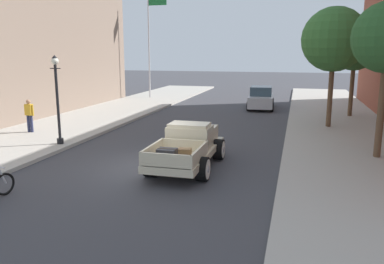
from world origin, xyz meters
TOP-DOWN VIEW (x-y plane):
  - ground_plane at (0.00, 0.00)m, footprint 140.00×140.00m
  - sidewalk_right at (7.25, 0.00)m, footprint 5.50×64.00m
  - hotrod_truck_cream at (1.20, 0.56)m, footprint 2.21×4.95m
  - car_background_silver at (2.38, 16.19)m, footprint 2.06×4.39m
  - pedestrian_sidewalk_left at (-7.99, 3.69)m, footprint 0.53×0.22m
  - street_lamp_near at (-5.05, 1.82)m, footprint 0.50×0.32m
  - flagpole at (-7.52, 19.77)m, footprint 1.74×0.16m
  - street_tree_second at (6.66, 9.26)m, footprint 3.37×3.37m
  - street_tree_third at (8.23, 13.37)m, footprint 2.66×2.66m

SIDE VIEW (x-z plane):
  - ground_plane at x=0.00m, z-range 0.00..0.00m
  - sidewalk_right at x=7.25m, z-range 0.00..0.15m
  - hotrod_truck_cream at x=1.20m, z-range -0.04..1.54m
  - car_background_silver at x=2.38m, z-range -0.06..1.59m
  - pedestrian_sidewalk_left at x=-7.99m, z-range 0.26..1.91m
  - street_lamp_near at x=-5.05m, z-range 0.46..4.31m
  - street_tree_third at x=8.23m, z-range 1.54..7.03m
  - street_tree_second at x=6.66m, z-range 1.60..7.90m
  - flagpole at x=-7.52m, z-range 1.19..10.35m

